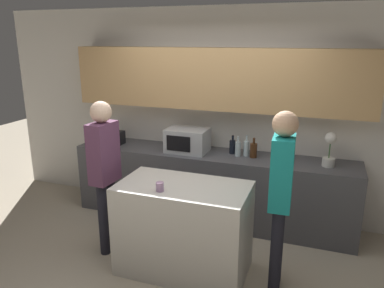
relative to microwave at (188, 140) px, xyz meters
name	(u,v)px	position (x,y,z in m)	size (l,w,h in m)	color
ground_plane	(169,279)	(0.31, -1.37, -1.05)	(14.00, 14.00, 0.00)	#BCAD93
back_wall	(218,100)	(0.31, 0.29, 0.48)	(6.40, 0.40, 2.70)	silver
back_counter	(210,186)	(0.31, 0.02, -0.60)	(3.60, 0.62, 0.90)	#4C4C51
kitchen_island	(184,228)	(0.39, -1.15, -0.59)	(1.29, 0.71, 0.93)	beige
microwave	(188,140)	(0.00, 0.00, 0.00)	(0.52, 0.39, 0.30)	#B7BABC
toaster	(114,137)	(-1.08, 0.00, -0.06)	(0.26, 0.16, 0.18)	black
potted_plant	(330,150)	(1.71, 0.00, 0.05)	(0.14, 0.14, 0.40)	silver
bottle_0	(233,147)	(0.57, 0.11, -0.06)	(0.08, 0.08, 0.24)	black
bottle_1	(238,149)	(0.65, 0.02, -0.05)	(0.07, 0.07, 0.25)	silver
bottle_2	(246,148)	(0.75, 0.07, -0.05)	(0.07, 0.07, 0.26)	silver
bottle_3	(253,150)	(0.84, 0.04, -0.06)	(0.09, 0.09, 0.25)	#472814
cup_0	(160,187)	(0.23, -1.36, -0.08)	(0.07, 0.07, 0.09)	#A980A9
person_left	(281,187)	(1.31, -1.11, -0.02)	(0.23, 0.35, 1.72)	black
person_center	(104,165)	(-0.54, -1.09, -0.04)	(0.22, 0.35, 1.70)	black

